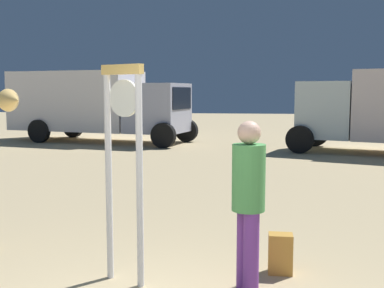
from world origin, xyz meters
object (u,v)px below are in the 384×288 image
object	(u,v)px
person_near_clock	(248,198)
backpack	(280,254)
box_truck_far	(94,103)
standing_clock	(124,151)

from	to	relation	value
person_near_clock	backpack	distance (m)	0.98
person_near_clock	box_truck_far	size ratio (longest dim) A/B	0.22
backpack	person_near_clock	bearing A→B (deg)	-123.65
person_near_clock	backpack	size ratio (longest dim) A/B	3.85
standing_clock	backpack	world-z (taller)	standing_clock
standing_clock	box_truck_far	distance (m)	14.56
person_near_clock	backpack	xyz separation A→B (m)	(0.35, 0.53, -0.74)
standing_clock	person_near_clock	world-z (taller)	standing_clock
backpack	box_truck_far	distance (m)	14.85
standing_clock	backpack	bearing A→B (deg)	15.51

